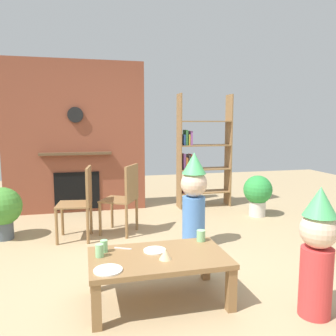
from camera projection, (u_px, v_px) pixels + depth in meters
ground_plane at (163, 272)px, 3.33m from camera, size 12.00×12.00×0.00m
brick_fireplace_feature at (75, 138)px, 5.47m from camera, size 2.20×0.28×2.40m
bookshelf at (199, 156)px, 5.80m from camera, size 0.90×0.28×1.90m
coffee_table at (159, 262)px, 2.76m from camera, size 1.10×0.65×0.38m
paper_cup_near_left at (104, 246)px, 2.81m from camera, size 0.06×0.06×0.10m
paper_cup_near_right at (201, 236)px, 3.07m from camera, size 0.08×0.08×0.10m
paper_cup_center at (99, 251)px, 2.71m from camera, size 0.07×0.07×0.10m
paper_plate_front at (108, 270)px, 2.46m from camera, size 0.21×0.21×0.01m
paper_plate_rear at (155, 250)px, 2.84m from camera, size 0.19×0.19×0.01m
birthday_cake_slice at (165, 254)px, 2.66m from camera, size 0.10×0.10×0.08m
table_fork at (123, 248)px, 2.89m from camera, size 0.14×0.08×0.01m
child_with_cone_hat at (318, 249)px, 2.52m from camera, size 0.27×0.27×0.98m
child_in_pink at (194, 197)px, 3.96m from camera, size 0.30×0.30×1.10m
dining_chair_left at (81, 199)px, 4.21m from camera, size 0.45×0.45×0.90m
dining_chair_middle at (125, 195)px, 4.42m from camera, size 0.54×0.54×0.90m
potted_plant_tall at (258, 192)px, 5.28m from camera, size 0.44×0.44×0.63m
potted_plant_short at (2, 209)px, 4.22m from camera, size 0.47×0.47×0.65m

